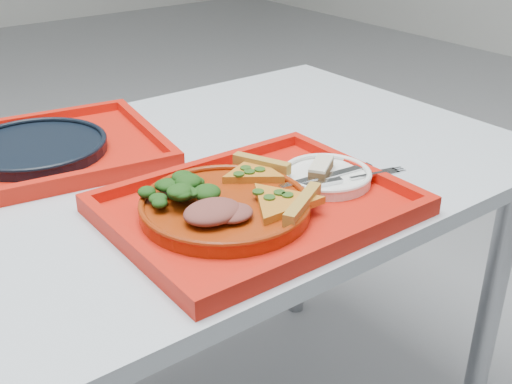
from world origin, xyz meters
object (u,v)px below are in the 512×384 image
tray_main (258,209)px  dessert_bar (321,168)px  navy_plate (36,148)px  dinner_plate (225,208)px  tray_far (37,155)px

tray_main → dessert_bar: dessert_bar is taller
tray_main → navy_plate: 0.46m
tray_main → navy_plate: (-0.20, 0.42, 0.01)m
dinner_plate → dessert_bar: (0.20, -0.00, 0.01)m
dinner_plate → navy_plate: dinner_plate is taller
tray_main → navy_plate: size_ratio=1.73×
dinner_plate → tray_main: bearing=-10.3°
dinner_plate → dessert_bar: size_ratio=3.51×
tray_main → navy_plate: bearing=115.6°
navy_plate → dessert_bar: (0.34, -0.41, 0.02)m
tray_main → dessert_bar: (0.14, 0.01, 0.03)m
tray_main → tray_far: 0.46m
tray_main → tray_far: bearing=115.6°
dinner_plate → navy_plate: bearing=109.3°
tray_main → tray_far: size_ratio=1.00×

